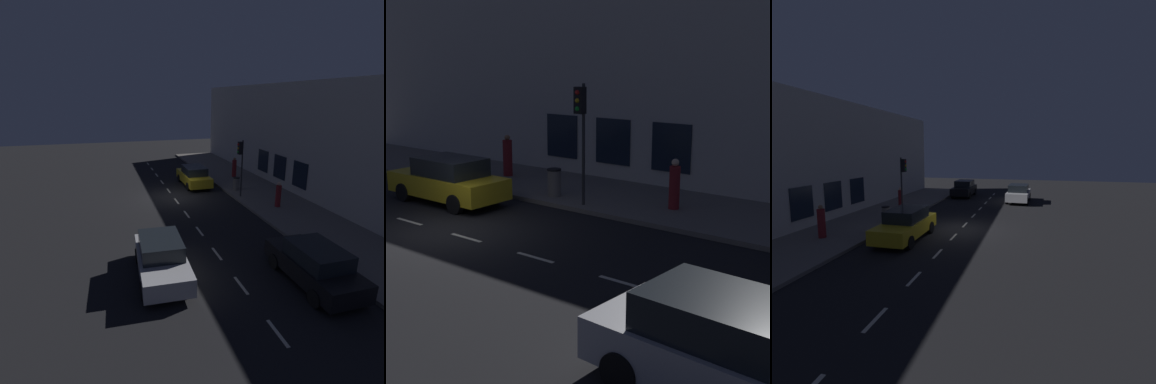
# 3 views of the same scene
# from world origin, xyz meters

# --- Properties ---
(ground_plane) EXTENTS (60.00, 60.00, 0.00)m
(ground_plane) POSITION_xyz_m (0.00, 0.00, 0.00)
(ground_plane) COLOR black
(sidewalk) EXTENTS (4.50, 32.00, 0.15)m
(sidewalk) POSITION_xyz_m (6.25, 0.00, 0.07)
(sidewalk) COLOR slate
(sidewalk) RESTS_ON ground
(building_facade) EXTENTS (0.65, 32.00, 7.89)m
(building_facade) POSITION_xyz_m (8.80, -0.00, 3.94)
(building_facade) COLOR beige
(building_facade) RESTS_ON ground
(lane_centre_line) EXTENTS (0.12, 27.20, 0.01)m
(lane_centre_line) POSITION_xyz_m (0.00, -1.00, 0.00)
(lane_centre_line) COLOR beige
(lane_centre_line) RESTS_ON ground
(traffic_light) EXTENTS (0.45, 0.32, 3.94)m
(traffic_light) POSITION_xyz_m (4.34, -1.64, 3.07)
(traffic_light) COLOR #2D2D30
(traffic_light) RESTS_ON sidewalk
(parked_car_0) EXTENTS (1.89, 4.22, 1.58)m
(parked_car_0) POSITION_xyz_m (2.71, -11.98, 0.79)
(parked_car_0) COLOR black
(parked_car_0) RESTS_ON ground
(parked_car_1) EXTENTS (1.90, 4.43, 1.58)m
(parked_car_1) POSITION_xyz_m (2.28, 2.51, 0.79)
(parked_car_1) COLOR gold
(parked_car_1) RESTS_ON ground
(parked_car_2) EXTENTS (2.06, 4.25, 1.58)m
(parked_car_2) POSITION_xyz_m (-2.76, -9.86, 0.79)
(parked_car_2) COLOR #B7B7BC
(parked_car_2) RESTS_ON ground
(pedestrian_0) EXTENTS (0.53, 0.53, 1.69)m
(pedestrian_0) POSITION_xyz_m (6.33, 3.73, 0.93)
(pedestrian_0) COLOR maroon
(pedestrian_0) RESTS_ON sidewalk
(pedestrian_1) EXTENTS (0.44, 0.44, 1.63)m
(pedestrian_1) POSITION_xyz_m (5.86, -4.24, 0.91)
(pedestrian_1) COLOR maroon
(pedestrian_1) RESTS_ON sidewalk
(trash_bin) EXTENTS (0.49, 0.49, 0.96)m
(trash_bin) POSITION_xyz_m (4.84, -0.07, 0.64)
(trash_bin) COLOR slate
(trash_bin) RESTS_ON sidewalk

